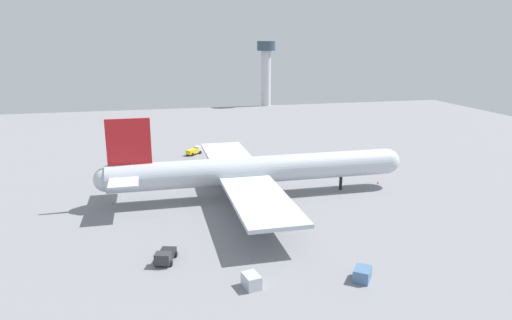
# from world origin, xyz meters

# --- Properties ---
(ground_plane) EXTENTS (266.97, 266.97, 0.00)m
(ground_plane) POSITION_xyz_m (0.00, 0.00, 0.00)
(ground_plane) COLOR gray
(cargo_airplane) EXTENTS (66.74, 59.73, 18.04)m
(cargo_airplane) POSITION_xyz_m (-0.52, 0.00, 5.86)
(cargo_airplane) COLOR silver
(cargo_airplane) RESTS_ON ground_plane
(catering_truck) EXTENTS (3.77, 5.32, 2.08)m
(catering_truck) POSITION_xyz_m (-20.52, -26.32, 1.02)
(catering_truck) COLOR #333338
(catering_truck) RESTS_ON ground_plane
(baggage_tug) EXTENTS (5.10, 4.91, 2.18)m
(baggage_tug) POSITION_xyz_m (-9.13, 40.18, 1.13)
(baggage_tug) COLOR silver
(baggage_tug) RESTS_ON ground_plane
(maintenance_van) EXTENTS (4.26, 3.34, 2.56)m
(maintenance_van) POSITION_xyz_m (2.17, 37.71, 1.24)
(maintenance_van) COLOR silver
(maintenance_van) RESTS_ON ground_plane
(cargo_container_fore) EXTENTS (2.56, 3.20, 1.92)m
(cargo_container_fore) POSITION_xyz_m (-9.31, -36.51, 0.96)
(cargo_container_fore) COLOR #B7BCC6
(cargo_container_fore) RESTS_ON ground_plane
(cargo_container_aft) EXTENTS (3.51, 3.66, 1.83)m
(cargo_container_aft) POSITION_xyz_m (6.38, -38.24, 0.91)
(cargo_container_aft) COLOR #4C729E
(cargo_container_aft) RESTS_ON ground_plane
(safety_cone_nose) EXTENTS (0.50, 0.50, 0.72)m
(safety_cone_nose) POSITION_xyz_m (30.03, 1.90, 0.36)
(safety_cone_nose) COLOR orange
(safety_cone_nose) RESTS_ON ground_plane
(safety_cone_tail) EXTENTS (0.41, 0.41, 0.58)m
(safety_cone_tail) POSITION_xyz_m (-30.03, 1.91, 0.29)
(safety_cone_tail) COLOR orange
(safety_cone_tail) RESTS_ON ground_plane
(control_tower) EXTENTS (9.09, 9.09, 31.80)m
(control_tower) POSITION_xyz_m (36.98, 134.05, 19.63)
(control_tower) COLOR silver
(control_tower) RESTS_ON ground_plane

